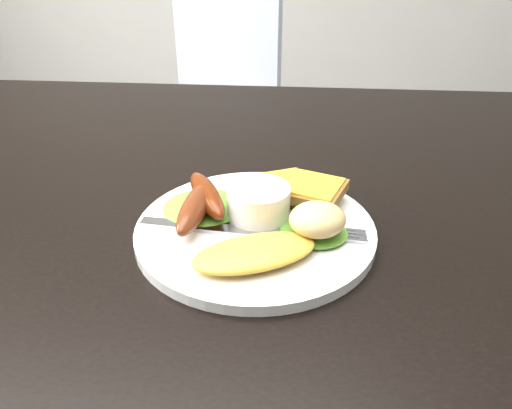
{
  "coord_description": "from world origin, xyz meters",
  "views": [
    {
      "loc": [
        0.11,
        -0.59,
        1.05
      ],
      "look_at": [
        0.08,
        -0.13,
        0.78
      ],
      "focal_mm": 35.0,
      "sensor_mm": 36.0,
      "label": 1
    }
  ],
  "objects_px": {
    "dining_chair": "(222,131)",
    "plate": "(255,230)",
    "dining_table": "(207,187)",
    "person": "(387,53)"
  },
  "relations": [
    {
      "from": "dining_chair",
      "to": "person",
      "type": "bearing_deg",
      "value": 15.14
    },
    {
      "from": "dining_table",
      "to": "person",
      "type": "relative_size",
      "value": 0.84
    },
    {
      "from": "dining_chair",
      "to": "plate",
      "type": "bearing_deg",
      "value": -61.14
    },
    {
      "from": "dining_chair",
      "to": "person",
      "type": "xyz_separation_m",
      "value": [
        0.48,
        -0.03,
        0.26
      ]
    },
    {
      "from": "dining_chair",
      "to": "person",
      "type": "height_order",
      "value": "person"
    },
    {
      "from": "dining_table",
      "to": "plate",
      "type": "height_order",
      "value": "plate"
    },
    {
      "from": "plate",
      "to": "dining_chair",
      "type": "bearing_deg",
      "value": 100.48
    },
    {
      "from": "dining_chair",
      "to": "plate",
      "type": "xyz_separation_m",
      "value": [
        0.19,
        -1.04,
        0.31
      ]
    },
    {
      "from": "dining_table",
      "to": "person",
      "type": "height_order",
      "value": "person"
    },
    {
      "from": "plate",
      "to": "dining_table",
      "type": "bearing_deg",
      "value": 118.92
    }
  ]
}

